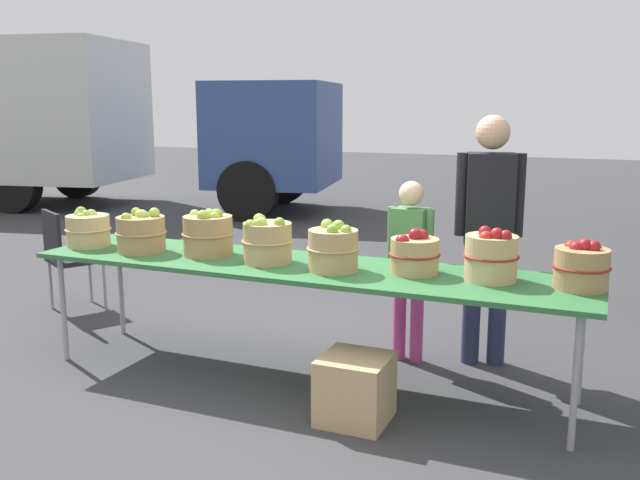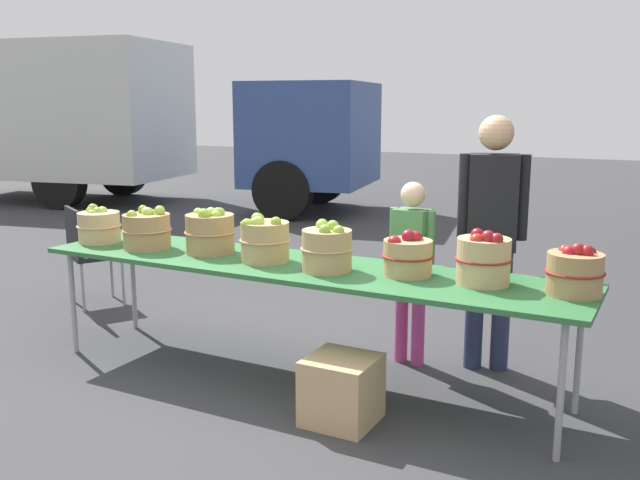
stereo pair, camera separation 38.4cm
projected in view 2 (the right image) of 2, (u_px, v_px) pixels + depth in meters
ground_plane at (298, 379)px, 4.42m from camera, size 40.00×40.00×0.00m
market_table at (297, 269)px, 4.28m from camera, size 3.50×0.76×0.75m
apple_basket_green_0 at (99, 225)px, 4.95m from camera, size 0.31×0.31×0.27m
apple_basket_green_1 at (147, 230)px, 4.72m from camera, size 0.34×0.34×0.30m
apple_basket_green_2 at (210, 232)px, 4.58m from camera, size 0.34×0.34×0.31m
apple_basket_green_3 at (264, 240)px, 4.33m from camera, size 0.32×0.32×0.31m
apple_basket_green_4 at (327, 249)px, 4.09m from camera, size 0.31×0.31×0.30m
apple_basket_red_0 at (408, 255)px, 3.99m from camera, size 0.30×0.30×0.27m
apple_basket_red_1 at (483, 259)px, 3.78m from camera, size 0.31×0.31×0.31m
apple_basket_red_2 at (575, 272)px, 3.58m from camera, size 0.30×0.30×0.28m
vendor_adult at (492, 223)px, 4.42m from camera, size 0.43×0.29×1.65m
child_customer at (411, 258)px, 4.57m from camera, size 0.32×0.19×1.23m
box_truck at (114, 117)px, 12.07m from camera, size 7.97×3.58×2.75m
folding_chair at (87, 248)px, 5.95m from camera, size 0.55×0.55×0.86m
produce_crate at (342, 390)px, 3.80m from camera, size 0.37×0.37×0.37m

